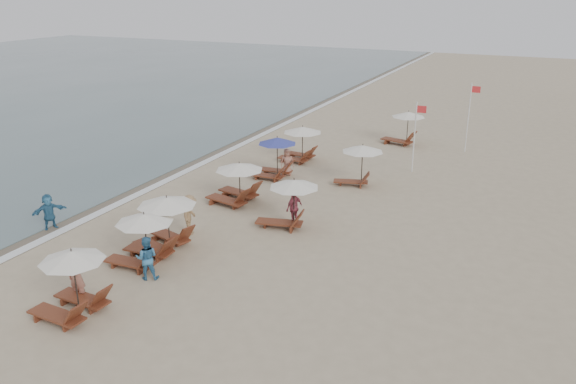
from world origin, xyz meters
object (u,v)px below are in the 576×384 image
at_px(inland_station_1, 358,160).
at_px(lounger_station_3, 235,183).
at_px(beachgoer_far_a, 294,207).
at_px(lounger_station_2, 164,222).
at_px(lounger_station_5, 299,143).
at_px(beachgoer_far_b, 287,162).
at_px(flag_pole_near, 415,134).
at_px(beachgoer_mid_b, 190,215).
at_px(beachgoer_near, 77,276).
at_px(waterline_walker, 49,211).
at_px(inland_station_2, 403,126).
at_px(lounger_station_4, 274,158).
at_px(beachgoer_mid_a, 147,258).
at_px(lounger_station_0, 70,286).
at_px(inland_station_0, 287,200).
at_px(lounger_station_1, 141,239).

bearing_deg(inland_station_1, lounger_station_3, -132.96).
height_order(inland_station_1, beachgoer_far_a, inland_station_1).
height_order(lounger_station_2, lounger_station_5, lounger_station_2).
bearing_deg(beachgoer_far_b, lounger_station_2, -132.54).
height_order(lounger_station_5, inland_station_1, inland_station_1).
height_order(lounger_station_3, flag_pole_near, flag_pole_near).
bearing_deg(beachgoer_mid_b, beachgoer_near, 158.66).
distance_m(inland_station_1, beachgoer_far_a, 6.54).
relative_size(inland_station_1, beachgoer_far_a, 1.55).
bearing_deg(waterline_walker, beachgoer_near, -99.19).
xyz_separation_m(inland_station_1, inland_station_2, (-0.01, 9.40, -0.17)).
xyz_separation_m(waterline_walker, flag_pole_near, (12.67, 15.00, 1.49)).
bearing_deg(lounger_station_4, lounger_station_5, 90.64).
relative_size(beachgoer_near, beachgoer_mid_a, 1.13).
bearing_deg(beachgoer_mid_a, inland_station_1, -133.40).
relative_size(lounger_station_0, waterline_walker, 1.59).
bearing_deg(inland_station_1, beachgoer_mid_b, -115.86).
bearing_deg(lounger_station_5, inland_station_0, -68.89).
relative_size(inland_station_0, waterline_walker, 1.75).
xyz_separation_m(beachgoer_mid_a, waterline_walker, (-6.89, 1.94, -0.03)).
bearing_deg(beachgoer_far_a, lounger_station_1, -16.09).
distance_m(inland_station_0, flag_pole_near, 10.93).
bearing_deg(inland_station_1, lounger_station_4, -170.94).
distance_m(lounger_station_0, flag_pole_near, 21.05).
xyz_separation_m(lounger_station_3, inland_station_2, (4.69, 14.45, 0.27)).
relative_size(lounger_station_5, flag_pole_near, 0.64).
height_order(inland_station_1, waterline_walker, inland_station_1).
relative_size(lounger_station_5, beachgoer_far_b, 1.67).
height_order(lounger_station_2, inland_station_0, lounger_station_2).
bearing_deg(beachgoer_far_a, inland_station_1, -170.95).
distance_m(beachgoer_near, beachgoer_mid_a, 2.56).
xyz_separation_m(beachgoer_near, flag_pole_near, (6.92, 19.22, 1.35)).
distance_m(inland_station_0, beachgoer_far_b, 7.49).
height_order(beachgoer_near, beachgoer_mid_b, beachgoer_near).
xyz_separation_m(lounger_station_2, lounger_station_4, (-0.06, 10.18, -0.01)).
relative_size(lounger_station_1, beachgoer_far_b, 1.66).
bearing_deg(waterline_walker, beachgoer_mid_a, -78.58).
bearing_deg(inland_station_2, waterline_walker, -116.75).
height_order(lounger_station_0, beachgoer_mid_a, lounger_station_0).
xyz_separation_m(inland_station_1, beachgoer_near, (-4.75, -15.65, -0.49)).
bearing_deg(beachgoer_mid_a, inland_station_0, -140.23).
height_order(beachgoer_near, beachgoer_far_a, beachgoer_near).
height_order(lounger_station_3, beachgoer_far_a, lounger_station_3).
bearing_deg(inland_station_1, flag_pole_near, 58.83).
bearing_deg(inland_station_1, beachgoer_far_a, -97.15).
bearing_deg(beachgoer_near, inland_station_2, 82.16).
distance_m(beachgoer_mid_b, flag_pole_near, 14.54).
bearing_deg(beachgoer_far_b, lounger_station_0, -130.42).
bearing_deg(lounger_station_4, inland_station_1, 9.06).
relative_size(inland_station_2, beachgoer_near, 1.54).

